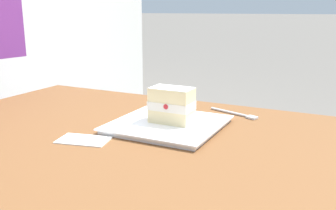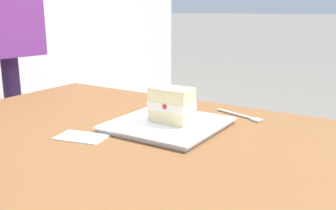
# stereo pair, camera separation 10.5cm
# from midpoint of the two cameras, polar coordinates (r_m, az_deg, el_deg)

# --- Properties ---
(patio_table) EXTENTS (1.55, 1.00, 0.72)m
(patio_table) POSITION_cam_midpoint_polar(r_m,az_deg,el_deg) (0.93, -4.01, -11.79)
(patio_table) COLOR brown
(patio_table) RESTS_ON ground
(dessert_plate) EXTENTS (0.29, 0.29, 0.02)m
(dessert_plate) POSITION_cam_midpoint_polar(r_m,az_deg,el_deg) (1.06, -2.82, -3.00)
(dessert_plate) COLOR white
(dessert_plate) RESTS_ON patio_table
(cake_slice) EXTENTS (0.12, 0.08, 0.10)m
(cake_slice) POSITION_cam_midpoint_polar(r_m,az_deg,el_deg) (1.05, -2.31, -0.04)
(cake_slice) COLOR beige
(cake_slice) RESTS_ON dessert_plate
(dessert_fork) EXTENTS (0.17, 0.07, 0.01)m
(dessert_fork) POSITION_cam_midpoint_polar(r_m,az_deg,el_deg) (1.20, 7.72, -1.34)
(dessert_fork) COLOR silver
(dessert_fork) RESTS_ON patio_table
(paper_napkin) EXTENTS (0.14, 0.10, 0.00)m
(paper_napkin) POSITION_cam_midpoint_polar(r_m,az_deg,el_deg) (1.00, -15.47, -5.11)
(paper_napkin) COLOR white
(paper_napkin) RESTS_ON patio_table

